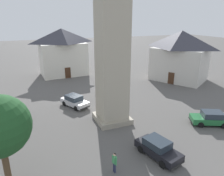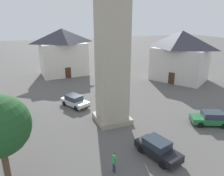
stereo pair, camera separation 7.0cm
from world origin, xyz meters
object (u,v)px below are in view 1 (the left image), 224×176
at_px(pedestrian, 114,161).
at_px(building_terrace_right, 180,55).
at_px(car_white_side, 211,118).
at_px(car_blue_kerb, 158,148).
at_px(car_red_corner, 74,101).
at_px(building_shop_left, 63,52).
at_px(car_silver_kerb, 112,94).

xyz_separation_m(pedestrian, building_terrace_right, (-18.77, 20.83, 3.63)).
bearing_deg(car_white_side, pedestrian, -76.58).
relative_size(car_blue_kerb, car_red_corner, 0.99).
bearing_deg(car_white_side, building_shop_left, -157.86).
distance_m(pedestrian, building_terrace_right, 28.28).
distance_m(car_blue_kerb, building_terrace_right, 25.08).
xyz_separation_m(car_red_corner, car_white_side, (10.54, 12.83, 0.00)).
height_order(car_silver_kerb, building_terrace_right, building_terrace_right).
bearing_deg(car_white_side, car_silver_kerb, -147.25).
bearing_deg(car_silver_kerb, car_red_corner, -82.61).
height_order(pedestrian, building_shop_left, building_shop_left).
relative_size(car_silver_kerb, building_shop_left, 0.45).
relative_size(car_red_corner, car_white_side, 1.00).
bearing_deg(building_shop_left, car_silver_kerb, 13.76).
distance_m(car_silver_kerb, building_terrace_right, 16.46).
bearing_deg(car_blue_kerb, car_white_side, 106.81).
relative_size(car_silver_kerb, car_white_side, 0.97).
relative_size(car_blue_kerb, building_terrace_right, 0.37).
bearing_deg(car_red_corner, car_white_side, 50.60).
height_order(car_red_corner, building_terrace_right, building_terrace_right).
bearing_deg(car_silver_kerb, car_white_side, 32.75).
bearing_deg(pedestrian, building_shop_left, 177.30).
bearing_deg(car_silver_kerb, car_blue_kerb, -5.42).
bearing_deg(car_blue_kerb, building_shop_left, -174.88).
relative_size(car_silver_kerb, car_red_corner, 0.97).
height_order(pedestrian, building_terrace_right, building_terrace_right).
distance_m(building_shop_left, building_terrace_right, 22.77).
bearing_deg(car_red_corner, car_blue_kerb, 18.03).
relative_size(car_red_corner, building_shop_left, 0.46).
height_order(car_red_corner, building_shop_left, building_shop_left).
relative_size(building_shop_left, building_terrace_right, 0.81).
xyz_separation_m(car_silver_kerb, building_terrace_right, (-4.48, 15.36, 3.88)).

